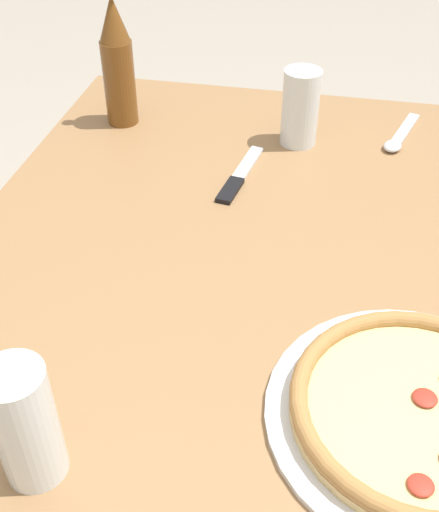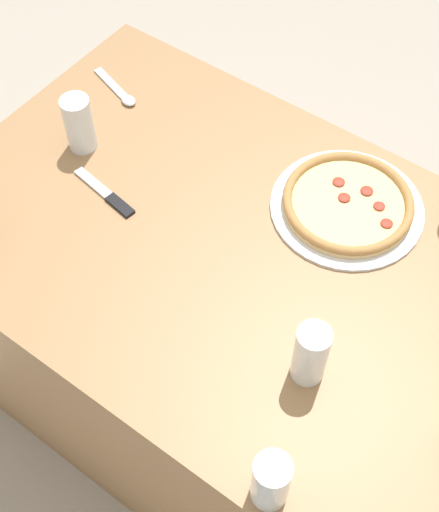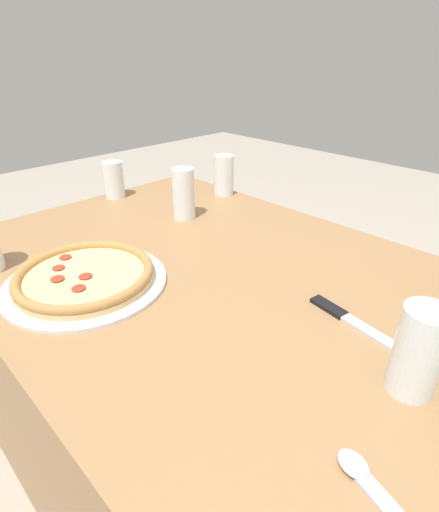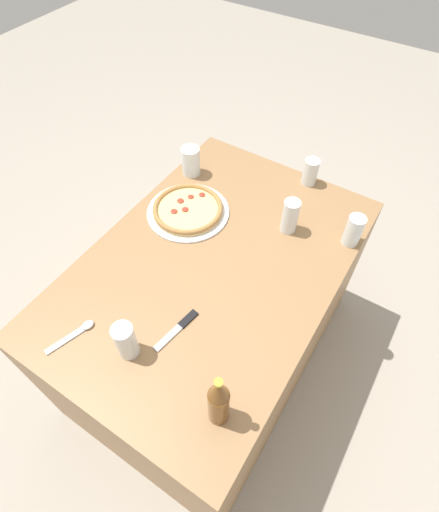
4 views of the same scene
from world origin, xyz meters
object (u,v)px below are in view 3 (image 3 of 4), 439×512
object	(u,v)px
glass_orange_juice	(184,196)
glass_cola	(417,356)
pizza_pepperoni	(85,277)
glass_red_wine	(114,182)
spoon	(377,492)
glass_water	(224,177)
knife	(348,319)

from	to	relation	value
glass_orange_juice	glass_cola	world-z (taller)	glass_orange_juice
pizza_pepperoni	glass_red_wine	xyz separation A→B (m)	(-0.43, 0.34, 0.03)
glass_red_wine	glass_orange_juice	world-z (taller)	glass_orange_juice
glass_orange_juice	spoon	size ratio (longest dim) A/B	0.85
pizza_pepperoni	glass_cola	xyz separation A→B (m)	(0.59, 0.20, 0.04)
glass_water	glass_orange_juice	bearing A→B (deg)	-73.67
pizza_pepperoni	glass_red_wine	size ratio (longest dim) A/B	2.87
glass_water	knife	bearing A→B (deg)	-27.03
pizza_pepperoni	glass_orange_juice	size ratio (longest dim) A/B	2.32
glass_red_wine	knife	size ratio (longest dim) A/B	0.63
glass_water	pizza_pepperoni	bearing A→B (deg)	-71.62
pizza_pepperoni	glass_cola	bearing A→B (deg)	18.19
knife	glass_water	bearing A→B (deg)	152.97
glass_red_wine	glass_water	distance (m)	0.36
pizza_pepperoni	knife	bearing A→B (deg)	31.75
pizza_pepperoni	glass_water	distance (m)	0.65
spoon	knife	bearing A→B (deg)	124.90
pizza_pepperoni	spoon	bearing A→B (deg)	1.19
glass_red_wine	spoon	distance (m)	1.12
glass_red_wine	glass_cola	bearing A→B (deg)	-7.82
glass_cola	spoon	xyz separation A→B (m)	(0.04, -0.18, -0.06)
knife	glass_red_wine	bearing A→B (deg)	176.28
glass_cola	spoon	world-z (taller)	glass_cola
glass_cola	glass_water	bearing A→B (deg)	152.39
pizza_pepperoni	spoon	distance (m)	0.64
glass_cola	glass_water	size ratio (longest dim) A/B	1.07
glass_orange_juice	pizza_pepperoni	bearing A→B (deg)	-70.42
glass_red_wine	glass_orange_juice	distance (m)	0.30
glass_orange_juice	glass_water	distance (m)	0.24
glass_orange_juice	knife	size ratio (longest dim) A/B	0.78
glass_water	knife	world-z (taller)	glass_water
glass_red_wine	knife	world-z (taller)	glass_red_wine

